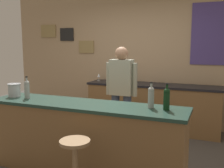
# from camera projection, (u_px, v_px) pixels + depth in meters

# --- Properties ---
(ground_plane) EXTENTS (10.00, 10.00, 0.00)m
(ground_plane) POSITION_uv_depth(u_px,v_px,m) (98.00, 159.00, 3.78)
(ground_plane) COLOR #423D38
(back_wall) EXTENTS (6.00, 0.09, 2.80)m
(back_wall) POSITION_uv_depth(u_px,v_px,m) (140.00, 56.00, 5.43)
(back_wall) COLOR tan
(back_wall) RESTS_ON ground_plane
(bar_counter) EXTENTS (2.60, 0.60, 0.92)m
(bar_counter) POSITION_uv_depth(u_px,v_px,m) (84.00, 138.00, 3.35)
(bar_counter) COLOR brown
(bar_counter) RESTS_ON ground_plane
(side_counter) EXTENTS (2.57, 0.56, 0.90)m
(side_counter) POSITION_uv_depth(u_px,v_px,m) (152.00, 107.00, 5.08)
(side_counter) COLOR brown
(side_counter) RESTS_ON ground_plane
(bartender) EXTENTS (0.52, 0.21, 1.62)m
(bartender) POSITION_uv_depth(u_px,v_px,m) (121.00, 90.00, 4.16)
(bartender) COLOR #384766
(bartender) RESTS_ON ground_plane
(bar_stool) EXTENTS (0.32, 0.32, 0.68)m
(bar_stool) POSITION_uv_depth(u_px,v_px,m) (75.00, 160.00, 2.70)
(bar_stool) COLOR olive
(bar_stool) RESTS_ON ground_plane
(wine_bottle_a) EXTENTS (0.07, 0.07, 0.31)m
(wine_bottle_a) POSITION_uv_depth(u_px,v_px,m) (27.00, 89.00, 3.57)
(wine_bottle_a) COLOR #999E99
(wine_bottle_a) RESTS_ON bar_counter
(wine_bottle_b) EXTENTS (0.07, 0.07, 0.31)m
(wine_bottle_b) POSITION_uv_depth(u_px,v_px,m) (151.00, 96.00, 3.02)
(wine_bottle_b) COLOR #999E99
(wine_bottle_b) RESTS_ON bar_counter
(wine_bottle_c) EXTENTS (0.07, 0.07, 0.31)m
(wine_bottle_c) POSITION_uv_depth(u_px,v_px,m) (167.00, 98.00, 2.93)
(wine_bottle_c) COLOR black
(wine_bottle_c) RESTS_ON bar_counter
(ice_bucket) EXTENTS (0.19, 0.19, 0.19)m
(ice_bucket) POSITION_uv_depth(u_px,v_px,m) (14.00, 90.00, 3.70)
(ice_bucket) COLOR #B7BABF
(ice_bucket) RESTS_ON bar_counter
(wine_glass_a) EXTENTS (0.07, 0.07, 0.16)m
(wine_glass_a) POSITION_uv_depth(u_px,v_px,m) (99.00, 76.00, 5.48)
(wine_glass_a) COLOR silver
(wine_glass_a) RESTS_ON side_counter
(wine_glass_b) EXTENTS (0.07, 0.07, 0.16)m
(wine_glass_b) POSITION_uv_depth(u_px,v_px,m) (116.00, 77.00, 5.25)
(wine_glass_b) COLOR silver
(wine_glass_b) RESTS_ON side_counter
(coffee_mug) EXTENTS (0.12, 0.08, 0.09)m
(coffee_mug) POSITION_uv_depth(u_px,v_px,m) (126.00, 80.00, 5.26)
(coffee_mug) COLOR #B2332D
(coffee_mug) RESTS_ON side_counter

